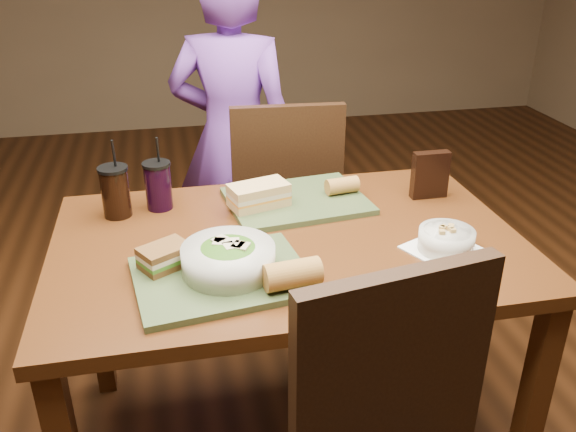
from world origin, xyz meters
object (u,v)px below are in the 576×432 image
at_px(dining_table, 288,266).
at_px(sandwich_near, 165,256).
at_px(salad_bowl, 228,257).
at_px(chip_bag, 430,175).
at_px(sandwich_far, 259,195).
at_px(tray_far, 297,201).
at_px(baguette_far, 342,185).
at_px(cup_cola, 115,191).
at_px(chair_far, 283,203).
at_px(soup_bowl, 446,240).
at_px(diner, 233,140).
at_px(cup_berry, 158,185).
at_px(baguette_near, 292,274).
at_px(tray_near, 222,277).

bearing_deg(dining_table, sandwich_near, -161.14).
distance_m(salad_bowl, chip_bag, 0.77).
bearing_deg(sandwich_far, sandwich_near, -132.89).
xyz_separation_m(tray_far, baguette_far, (0.15, 0.01, 0.03)).
relative_size(sandwich_far, cup_cola, 0.81).
xyz_separation_m(chair_far, soup_bowl, (0.28, -0.85, 0.25)).
xyz_separation_m(diner, soup_bowl, (0.44, -1.10, 0.06)).
bearing_deg(chair_far, cup_cola, -143.14).
distance_m(soup_bowl, sandwich_far, 0.57).
distance_m(tray_far, salad_bowl, 0.47).
relative_size(cup_berry, chip_bag, 1.52).
relative_size(dining_table, sandwich_far, 6.67).
distance_m(sandwich_far, chip_bag, 0.55).
bearing_deg(soup_bowl, baguette_near, -165.32).
bearing_deg(tray_near, dining_table, 41.51).
bearing_deg(soup_bowl, tray_far, 130.66).
bearing_deg(baguette_far, sandwich_near, -148.11).
bearing_deg(salad_bowl, cup_berry, 109.70).
distance_m(chair_far, sandwich_near, 0.97).
bearing_deg(diner, cup_berry, 83.99).
bearing_deg(soup_bowl, salad_bowl, -178.58).
height_order(tray_near, chip_bag, chip_bag).
bearing_deg(sandwich_far, salad_bowl, -110.33).
height_order(chair_far, diner, diner).
xyz_separation_m(baguette_near, cup_berry, (-0.30, 0.55, 0.02)).
height_order(salad_bowl, baguette_near, salad_bowl).
bearing_deg(sandwich_near, tray_near, -26.22).
relative_size(tray_far, cup_berry, 1.82).
height_order(sandwich_far, cup_cola, cup_cola).
xyz_separation_m(soup_bowl, sandwich_near, (-0.74, 0.04, 0.01)).
bearing_deg(dining_table, chip_bag, 20.68).
bearing_deg(chip_bag, sandwich_near, -160.20).
bearing_deg(cup_berry, dining_table, -38.91).
relative_size(sandwich_near, baguette_near, 1.07).
distance_m(soup_bowl, cup_berry, 0.86).
relative_size(sandwich_far, cup_berry, 0.85).
xyz_separation_m(soup_bowl, baguette_far, (-0.18, 0.39, 0.01)).
bearing_deg(cup_berry, baguette_near, -61.49).
relative_size(baguette_near, cup_berry, 0.59).
distance_m(diner, baguette_near, 1.22).
height_order(diner, baguette_near, diner).
distance_m(tray_far, sandwich_near, 0.54).
bearing_deg(baguette_near, cup_berry, 118.51).
height_order(salad_bowl, baguette_far, salad_bowl).
height_order(sandwich_near, sandwich_far, sandwich_far).
distance_m(baguette_near, cup_cola, 0.67).
distance_m(salad_bowl, cup_cola, 0.51).
xyz_separation_m(sandwich_near, chip_bag, (0.84, 0.30, 0.03)).
height_order(tray_far, baguette_near, baguette_near).
distance_m(tray_near, sandwich_near, 0.15).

